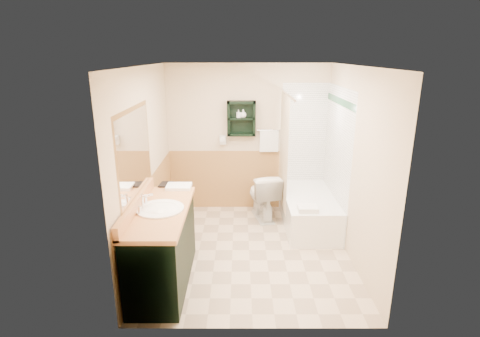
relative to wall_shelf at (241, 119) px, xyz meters
The scene contains 25 objects.
floor 2.09m from the wall_shelf, 85.93° to the right, with size 3.00×3.00×0.00m, color beige.
back_wall 0.38m from the wall_shelf, 48.99° to the left, with size 2.60×0.04×2.40m, color #FFEAC7.
left_wall 1.89m from the wall_shelf, 130.97° to the right, with size 0.04×3.00×2.40m, color #FFEAC7.
right_wall 2.03m from the wall_shelf, 44.70° to the right, with size 0.04×3.00×2.40m, color #FFEAC7.
ceiling 1.66m from the wall_shelf, 85.93° to the right, with size 2.60×3.00×0.04m, color white.
wainscot_left 2.12m from the wall_shelf, 130.14° to the right, with size 2.98×2.98×1.00m, color tan, non-canonical shape.
wainscot_back 1.06m from the wall_shelf, 38.66° to the left, with size 2.58×2.58×1.00m, color tan, non-canonical shape.
mirror_frame 2.28m from the wall_shelf, 120.90° to the right, with size 1.30×1.30×1.00m, color brown, non-canonical shape.
mirror_glass 2.28m from the wall_shelf, 120.79° to the right, with size 1.20×1.20×0.90m, color white, non-canonical shape.
tile_right 1.61m from the wall_shelf, 25.39° to the right, with size 1.50×1.50×2.10m, color white, non-canonical shape.
tile_back 1.23m from the wall_shelf, ahead, with size 0.95×0.95×2.10m, color white, non-canonical shape.
tile_accent 1.56m from the wall_shelf, 25.55° to the right, with size 1.50×1.50×0.10m, color #154C29, non-canonical shape.
wall_shelf is the anchor object (origin of this frame).
hair_dryer 0.46m from the wall_shelf, behind, with size 0.10×0.24×0.18m, color silver, non-canonical shape.
towel_bar 0.49m from the wall_shelf, ahead, with size 0.40×0.06×0.40m, color white, non-canonical shape.
curtain_rod 1.01m from the wall_shelf, 46.11° to the right, with size 0.03×0.03×1.60m, color silver.
shower_curtain 0.89m from the wall_shelf, 37.30° to the right, with size 1.05×1.05×1.70m, color beige, non-canonical shape.
vanity 2.56m from the wall_shelf, 112.75° to the right, with size 0.59×1.44×0.91m, color black.
bathtub 1.77m from the wall_shelf, 31.51° to the right, with size 0.74×1.50×0.49m, color white.
toilet 1.27m from the wall_shelf, 45.60° to the right, with size 0.42×0.76×0.74m, color white.
counter_towel 1.77m from the wall_shelf, 118.62° to the right, with size 0.31×0.24×0.04m, color white.
vanity_book 1.79m from the wall_shelf, 128.23° to the right, with size 0.16×0.02×0.21m, color black.
tub_towel 1.83m from the wall_shelf, 53.89° to the right, with size 0.26×0.22×0.07m, color white.
soap_bottle_a 0.06m from the wall_shelf, behind, with size 0.06×0.13×0.06m, color white.
soap_bottle_b 0.07m from the wall_shelf, 10.06° to the right, with size 0.10×0.13×0.10m, color white.
Camera 1 is at (-0.13, -4.49, 2.54)m, focal length 28.00 mm.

